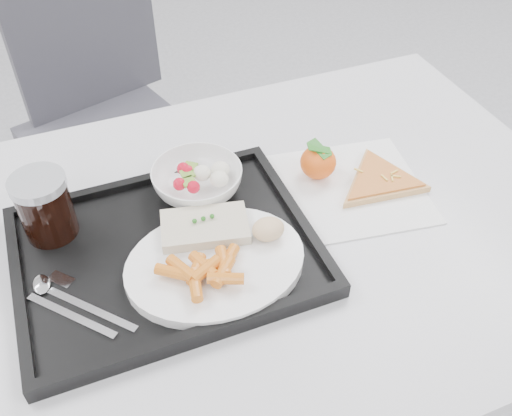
{
  "coord_description": "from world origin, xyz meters",
  "views": [
    {
      "loc": [
        -0.21,
        -0.3,
        1.41
      ],
      "look_at": [
        0.04,
        0.33,
        0.77
      ],
      "focal_mm": 40.0,
      "sensor_mm": 36.0,
      "label": 1
    }
  ],
  "objects_px": {
    "cola_glass": "(45,206)",
    "tangerine": "(318,162)",
    "dinner_plate": "(215,264)",
    "pizza_slice": "(380,181)",
    "tray": "(166,252)",
    "table": "(240,261)",
    "chair": "(102,100)",
    "salad_bowl": "(197,181)"
  },
  "relations": [
    {
      "from": "cola_glass",
      "to": "tangerine",
      "type": "bearing_deg",
      "value": -2.65
    },
    {
      "from": "dinner_plate",
      "to": "pizza_slice",
      "type": "distance_m",
      "value": 0.34
    },
    {
      "from": "tray",
      "to": "dinner_plate",
      "type": "bearing_deg",
      "value": -46.23
    },
    {
      "from": "pizza_slice",
      "to": "table",
      "type": "bearing_deg",
      "value": -175.93
    },
    {
      "from": "table",
      "to": "tray",
      "type": "bearing_deg",
      "value": -177.77
    },
    {
      "from": "dinner_plate",
      "to": "cola_glass",
      "type": "relative_size",
      "value": 2.5
    },
    {
      "from": "table",
      "to": "pizza_slice",
      "type": "xyz_separation_m",
      "value": [
        0.27,
        0.02,
        0.08
      ]
    },
    {
      "from": "pizza_slice",
      "to": "cola_glass",
      "type": "bearing_deg",
      "value": 171.64
    },
    {
      "from": "tray",
      "to": "tangerine",
      "type": "height_order",
      "value": "tangerine"
    },
    {
      "from": "chair",
      "to": "salad_bowl",
      "type": "height_order",
      "value": "chair"
    },
    {
      "from": "chair",
      "to": "tray",
      "type": "relative_size",
      "value": 2.07
    },
    {
      "from": "salad_bowl",
      "to": "cola_glass",
      "type": "bearing_deg",
      "value": -178.49
    },
    {
      "from": "table",
      "to": "dinner_plate",
      "type": "bearing_deg",
      "value": -132.91
    },
    {
      "from": "tangerine",
      "to": "pizza_slice",
      "type": "height_order",
      "value": "tangerine"
    },
    {
      "from": "tangerine",
      "to": "pizza_slice",
      "type": "bearing_deg",
      "value": -32.47
    },
    {
      "from": "table",
      "to": "salad_bowl",
      "type": "height_order",
      "value": "salad_bowl"
    },
    {
      "from": "cola_glass",
      "to": "pizza_slice",
      "type": "distance_m",
      "value": 0.56
    },
    {
      "from": "dinner_plate",
      "to": "salad_bowl",
      "type": "xyz_separation_m",
      "value": [
        0.03,
        0.17,
        0.01
      ]
    },
    {
      "from": "dinner_plate",
      "to": "salad_bowl",
      "type": "distance_m",
      "value": 0.18
    },
    {
      "from": "table",
      "to": "tangerine",
      "type": "height_order",
      "value": "tangerine"
    },
    {
      "from": "table",
      "to": "pizza_slice",
      "type": "relative_size",
      "value": 4.83
    },
    {
      "from": "tangerine",
      "to": "salad_bowl",
      "type": "bearing_deg",
      "value": 172.64
    },
    {
      "from": "tangerine",
      "to": "pizza_slice",
      "type": "xyz_separation_m",
      "value": [
        0.09,
        -0.06,
        -0.02
      ]
    },
    {
      "from": "chair",
      "to": "salad_bowl",
      "type": "distance_m",
      "value": 0.76
    },
    {
      "from": "chair",
      "to": "cola_glass",
      "type": "height_order",
      "value": "chair"
    },
    {
      "from": "salad_bowl",
      "to": "cola_glass",
      "type": "xyz_separation_m",
      "value": [
        -0.24,
        -0.01,
        0.03
      ]
    },
    {
      "from": "chair",
      "to": "dinner_plate",
      "type": "xyz_separation_m",
      "value": [
        0.04,
        -0.89,
        0.24
      ]
    },
    {
      "from": "dinner_plate",
      "to": "salad_bowl",
      "type": "bearing_deg",
      "value": 80.96
    },
    {
      "from": "pizza_slice",
      "to": "tangerine",
      "type": "bearing_deg",
      "value": 147.53
    },
    {
      "from": "cola_glass",
      "to": "dinner_plate",
      "type": "bearing_deg",
      "value": -37.86
    },
    {
      "from": "tray",
      "to": "dinner_plate",
      "type": "distance_m",
      "value": 0.09
    },
    {
      "from": "table",
      "to": "chair",
      "type": "xyz_separation_m",
      "value": [
        -0.11,
        0.82,
        -0.15
      ]
    },
    {
      "from": "chair",
      "to": "dinner_plate",
      "type": "height_order",
      "value": "chair"
    },
    {
      "from": "salad_bowl",
      "to": "cola_glass",
      "type": "distance_m",
      "value": 0.24
    },
    {
      "from": "dinner_plate",
      "to": "cola_glass",
      "type": "height_order",
      "value": "cola_glass"
    },
    {
      "from": "table",
      "to": "dinner_plate",
      "type": "relative_size",
      "value": 4.44
    },
    {
      "from": "dinner_plate",
      "to": "tangerine",
      "type": "height_order",
      "value": "tangerine"
    },
    {
      "from": "pizza_slice",
      "to": "dinner_plate",
      "type": "bearing_deg",
      "value": -165.51
    },
    {
      "from": "tray",
      "to": "cola_glass",
      "type": "relative_size",
      "value": 4.17
    },
    {
      "from": "chair",
      "to": "dinner_plate",
      "type": "distance_m",
      "value": 0.92
    },
    {
      "from": "chair",
      "to": "cola_glass",
      "type": "bearing_deg",
      "value": -103.25
    },
    {
      "from": "dinner_plate",
      "to": "pizza_slice",
      "type": "bearing_deg",
      "value": 14.49
    }
  ]
}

